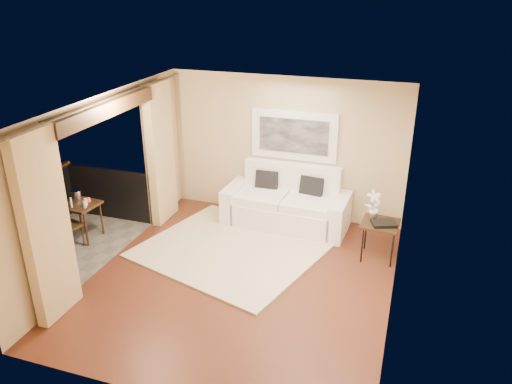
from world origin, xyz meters
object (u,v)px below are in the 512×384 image
at_px(orchid, 374,204).
at_px(balcony_chair_near, 42,211).
at_px(ice_bucket, 76,195).
at_px(side_table, 380,226).
at_px(bistro_table, 81,208).
at_px(balcony_chair_far, 63,223).
at_px(sofa, 287,204).

distance_m(orchid, balcony_chair_near, 5.67).
bearing_deg(balcony_chair_near, ice_bucket, 43.36).
bearing_deg(side_table, ice_bucket, -170.63).
distance_m(side_table, bistro_table, 5.14).
xyz_separation_m(orchid, ice_bucket, (-5.04, -1.00, -0.12)).
bearing_deg(balcony_chair_far, orchid, -148.06).
relative_size(balcony_chair_near, ice_bucket, 4.94).
distance_m(bistro_table, balcony_chair_far, 0.46).
bearing_deg(balcony_chair_near, bistro_table, 29.31).
height_order(sofa, side_table, sofa).
bearing_deg(balcony_chair_near, balcony_chair_far, -13.98).
distance_m(sofa, balcony_chair_far, 3.97).
distance_m(balcony_chair_far, ice_bucket, 0.61).
relative_size(bistro_table, balcony_chair_near, 0.67).
xyz_separation_m(side_table, ice_bucket, (-5.18, -0.86, 0.18)).
relative_size(sofa, side_table, 3.62).
bearing_deg(orchid, bistro_table, -167.42).
bearing_deg(balcony_chair_near, side_table, 13.65).
distance_m(sofa, bistro_table, 3.71).
xyz_separation_m(orchid, balcony_chair_far, (-4.95, -1.55, -0.38)).
distance_m(side_table, balcony_chair_near, 5.77).
bearing_deg(ice_bucket, bistro_table, -36.44).
bearing_deg(orchid, balcony_chair_near, -165.63).
bearing_deg(sofa, bistro_table, -150.17).
bearing_deg(bistro_table, balcony_chair_near, -151.72).
bearing_deg(balcony_chair_far, sofa, -132.44).
bearing_deg(orchid, sofa, 159.23).
xyz_separation_m(orchid, balcony_chair_near, (-5.48, -1.41, -0.32)).
xyz_separation_m(sofa, side_table, (1.76, -0.76, 0.20)).
distance_m(side_table, balcony_chair_far, 5.28).
xyz_separation_m(sofa, balcony_chair_near, (-3.87, -2.02, 0.18)).
bearing_deg(bistro_table, sofa, 27.45).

